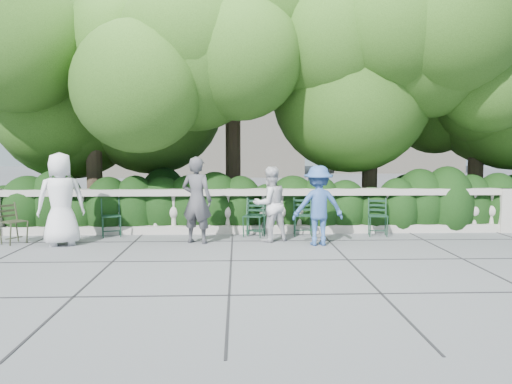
{
  "coord_description": "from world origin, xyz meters",
  "views": [
    {
      "loc": [
        -0.38,
        -9.34,
        1.91
      ],
      "look_at": [
        0.0,
        1.0,
        1.0
      ],
      "focal_mm": 35.0,
      "sensor_mm": 36.0,
      "label": 1
    }
  ],
  "objects_px": {
    "chair_f": "(303,237)",
    "chair_weathered": "(19,244)",
    "person_businessman": "(61,199)",
    "chair_c": "(256,236)",
    "chair_d": "(378,237)",
    "person_older_blue": "(318,205)",
    "chair_b": "(252,238)",
    "person_woman_grey": "(197,200)",
    "person_casual_man": "(270,204)",
    "chair_a": "(112,238)"
  },
  "relations": [
    {
      "from": "chair_f",
      "to": "chair_weathered",
      "type": "height_order",
      "value": "same"
    },
    {
      "from": "chair_b",
      "to": "person_businessman",
      "type": "xyz_separation_m",
      "value": [
        -3.76,
        -0.7,
        0.91
      ]
    },
    {
      "from": "person_woman_grey",
      "to": "chair_b",
      "type": "bearing_deg",
      "value": -133.41
    },
    {
      "from": "person_woman_grey",
      "to": "person_casual_man",
      "type": "distance_m",
      "value": 1.49
    },
    {
      "from": "chair_d",
      "to": "person_older_blue",
      "type": "height_order",
      "value": "person_older_blue"
    },
    {
      "from": "chair_a",
      "to": "chair_c",
      "type": "relative_size",
      "value": 1.0
    },
    {
      "from": "chair_weathered",
      "to": "chair_a",
      "type": "bearing_deg",
      "value": -33.74
    },
    {
      "from": "chair_weathered",
      "to": "person_woman_grey",
      "type": "bearing_deg",
      "value": -55.9
    },
    {
      "from": "chair_f",
      "to": "person_casual_man",
      "type": "bearing_deg",
      "value": -145.0
    },
    {
      "from": "chair_weathered",
      "to": "person_casual_man",
      "type": "xyz_separation_m",
      "value": [
        5.03,
        0.18,
        0.77
      ]
    },
    {
      "from": "chair_a",
      "to": "chair_c",
      "type": "xyz_separation_m",
      "value": [
        3.09,
        0.03,
        0.0
      ]
    },
    {
      "from": "person_casual_man",
      "to": "person_older_blue",
      "type": "height_order",
      "value": "person_older_blue"
    },
    {
      "from": "person_older_blue",
      "to": "chair_d",
      "type": "bearing_deg",
      "value": -156.28
    },
    {
      "from": "chair_d",
      "to": "chair_f",
      "type": "relative_size",
      "value": 1.0
    },
    {
      "from": "chair_a",
      "to": "chair_d",
      "type": "relative_size",
      "value": 1.0
    },
    {
      "from": "person_businessman",
      "to": "person_woman_grey",
      "type": "bearing_deg",
      "value": 162.54
    },
    {
      "from": "person_businessman",
      "to": "person_older_blue",
      "type": "xyz_separation_m",
      "value": [
        5.05,
        -0.14,
        -0.13
      ]
    },
    {
      "from": "chair_d",
      "to": "person_businessman",
      "type": "distance_m",
      "value": 6.58
    },
    {
      "from": "chair_c",
      "to": "chair_weathered",
      "type": "distance_m",
      "value": 4.82
    },
    {
      "from": "person_businessman",
      "to": "chair_weathered",
      "type": "bearing_deg",
      "value": -27.95
    },
    {
      "from": "person_woman_grey",
      "to": "person_casual_man",
      "type": "relative_size",
      "value": 1.14
    },
    {
      "from": "chair_b",
      "to": "person_businessman",
      "type": "distance_m",
      "value": 3.93
    },
    {
      "from": "chair_a",
      "to": "chair_c",
      "type": "bearing_deg",
      "value": -17.0
    },
    {
      "from": "chair_c",
      "to": "person_woman_grey",
      "type": "xyz_separation_m",
      "value": [
        -1.22,
        -0.7,
        0.87
      ]
    },
    {
      "from": "chair_a",
      "to": "person_casual_man",
      "type": "xyz_separation_m",
      "value": [
        3.36,
        -0.52,
        0.77
      ]
    },
    {
      "from": "chair_f",
      "to": "person_older_blue",
      "type": "xyz_separation_m",
      "value": [
        0.17,
        -0.9,
        0.79
      ]
    },
    {
      "from": "person_older_blue",
      "to": "person_woman_grey",
      "type": "bearing_deg",
      "value": -12.0
    },
    {
      "from": "chair_c",
      "to": "chair_f",
      "type": "xyz_separation_m",
      "value": [
        1.02,
        -0.08,
        0.0
      ]
    },
    {
      "from": "chair_f",
      "to": "chair_b",
      "type": "bearing_deg",
      "value": -173.54
    },
    {
      "from": "person_businessman",
      "to": "person_casual_man",
      "type": "xyz_separation_m",
      "value": [
        4.12,
        0.3,
        -0.15
      ]
    },
    {
      "from": "chair_a",
      "to": "chair_d",
      "type": "height_order",
      "value": "same"
    },
    {
      "from": "chair_c",
      "to": "chair_weathered",
      "type": "height_order",
      "value": "same"
    },
    {
      "from": "chair_d",
      "to": "person_woman_grey",
      "type": "height_order",
      "value": "person_woman_grey"
    },
    {
      "from": "person_businessman",
      "to": "person_woman_grey",
      "type": "distance_m",
      "value": 2.64
    },
    {
      "from": "chair_a",
      "to": "chair_d",
      "type": "distance_m",
      "value": 5.72
    },
    {
      "from": "chair_a",
      "to": "person_businessman",
      "type": "bearing_deg",
      "value": -150.96
    },
    {
      "from": "chair_weathered",
      "to": "person_casual_man",
      "type": "height_order",
      "value": "person_casual_man"
    },
    {
      "from": "chair_c",
      "to": "chair_a",
      "type": "bearing_deg",
      "value": -174.49
    },
    {
      "from": "chair_c",
      "to": "chair_f",
      "type": "height_order",
      "value": "same"
    },
    {
      "from": "chair_f",
      "to": "person_woman_grey",
      "type": "height_order",
      "value": "person_woman_grey"
    },
    {
      "from": "chair_c",
      "to": "person_woman_grey",
      "type": "height_order",
      "value": "person_woman_grey"
    },
    {
      "from": "chair_f",
      "to": "person_casual_man",
      "type": "distance_m",
      "value": 1.17
    },
    {
      "from": "chair_b",
      "to": "person_businessman",
      "type": "height_order",
      "value": "person_businessman"
    },
    {
      "from": "chair_b",
      "to": "chair_weathered",
      "type": "relative_size",
      "value": 1.0
    },
    {
      "from": "person_businessman",
      "to": "person_casual_man",
      "type": "bearing_deg",
      "value": 163.45
    },
    {
      "from": "person_casual_man",
      "to": "person_woman_grey",
      "type": "bearing_deg",
      "value": -19.15
    },
    {
      "from": "chair_c",
      "to": "person_businessman",
      "type": "height_order",
      "value": "person_businessman"
    },
    {
      "from": "person_woman_grey",
      "to": "chair_a",
      "type": "bearing_deg",
      "value": 0.78
    },
    {
      "from": "person_businessman",
      "to": "chair_c",
      "type": "bearing_deg",
      "value": 171.69
    },
    {
      "from": "chair_b",
      "to": "person_woman_grey",
      "type": "relative_size",
      "value": 0.48
    }
  ]
}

